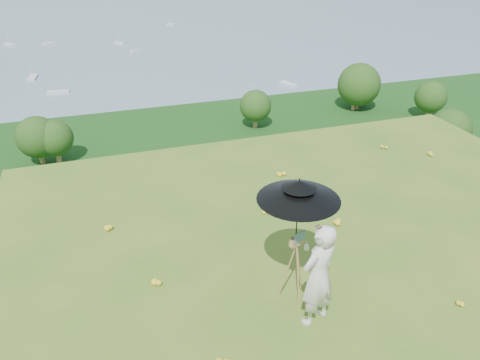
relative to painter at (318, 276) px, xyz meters
name	(u,v)px	position (x,y,z in m)	size (l,w,h in m)	color
ground	(366,276)	(1.43, 0.71, -0.94)	(14.00, 14.00, 0.00)	#447421
forest_slope	(162,286)	(1.43, 35.71, -29.94)	(140.00, 56.00, 22.00)	#103C11
shoreline_tier	(128,180)	(1.43, 75.71, -36.94)	(170.00, 28.00, 8.00)	#70685A
bay_water	(88,24)	(1.43, 240.71, -34.94)	(700.00, 700.00, 0.00)	slate
slope_trees	(151,174)	(1.43, 35.71, -15.94)	(110.00, 50.00, 6.00)	#204414
harbor_town	(124,149)	(1.43, 75.71, -30.44)	(110.00, 22.00, 5.00)	silver
moored_boats	(60,65)	(-11.07, 161.71, -34.59)	(140.00, 140.00, 0.70)	silver
wildflowers	(359,266)	(1.43, 0.96, -0.88)	(10.00, 10.50, 0.12)	yellow
painter	(318,276)	(0.00, 0.00, 0.00)	(0.69, 0.45, 1.89)	silver
field_easel	(295,266)	(-0.11, 0.60, -0.23)	(0.54, 0.54, 1.43)	#8C5F3B
sun_umbrella	(298,212)	(-0.12, 0.63, 0.84)	(1.34, 1.34, 1.21)	black
painter_cap	(323,229)	(0.00, 0.00, 0.89)	(0.18, 0.22, 0.10)	#C96E79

